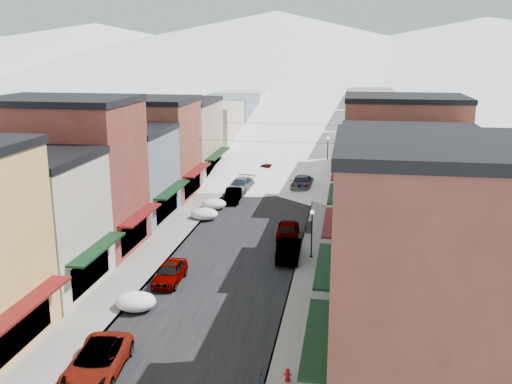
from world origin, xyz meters
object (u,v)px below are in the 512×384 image
(car_silver_sedan, at_px, (170,272))
(car_dark_hatch, at_px, (233,195))
(car_white_suv, at_px, (97,362))
(fire_hydrant, at_px, (287,375))
(trash_can, at_px, (309,227))
(streetlamp_near, at_px, (312,228))
(car_green_sedan, at_px, (288,249))

(car_silver_sedan, relative_size, car_dark_hatch, 0.99)
(car_white_suv, xyz_separation_m, car_dark_hatch, (0.00, 34.14, -0.04))
(fire_hydrant, bearing_deg, car_white_suv, -175.01)
(car_silver_sedan, height_order, trash_can, car_silver_sedan)
(trash_can, height_order, streetlamp_near, streetlamp_near)
(car_silver_sedan, xyz_separation_m, streetlamp_near, (9.58, 6.29, 1.84))
(car_white_suv, distance_m, fire_hydrant, 9.67)
(trash_can, relative_size, streetlamp_near, 0.27)
(trash_can, bearing_deg, car_white_suv, -110.13)
(fire_hydrant, distance_m, trash_can, 23.56)
(car_silver_sedan, xyz_separation_m, car_green_sedan, (7.80, 6.00, 0.08))
(fire_hydrant, xyz_separation_m, trash_can, (-0.69, 23.55, 0.21))
(car_dark_hatch, distance_m, fire_hydrant, 34.66)
(car_green_sedan, height_order, fire_hydrant, car_green_sedan)
(car_green_sedan, distance_m, streetlamp_near, 2.52)
(car_silver_sedan, height_order, fire_hydrant, car_silver_sedan)
(car_white_suv, xyz_separation_m, trash_can, (8.94, 24.39, -0.09))
(car_white_suv, bearing_deg, fire_hydrant, -0.62)
(car_silver_sedan, bearing_deg, car_dark_hatch, 89.66)
(car_green_sedan, bearing_deg, car_dark_hatch, -66.87)
(car_white_suv, relative_size, streetlamp_near, 1.43)
(car_silver_sedan, distance_m, car_dark_hatch, 22.10)
(car_silver_sedan, relative_size, trash_can, 4.20)
(car_green_sedan, height_order, trash_can, car_green_sedan)
(car_silver_sedan, bearing_deg, fire_hydrant, -49.64)
(car_dark_hatch, relative_size, streetlamp_near, 1.14)
(trash_can, bearing_deg, streetlamp_near, -83.93)
(car_green_sedan, bearing_deg, fire_hydrant, 93.35)
(car_silver_sedan, bearing_deg, car_white_suv, -90.34)
(car_white_suv, distance_m, streetlamp_near, 20.76)
(fire_hydrant, distance_m, streetlamp_near, 17.61)
(car_white_suv, height_order, car_green_sedan, car_green_sedan)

